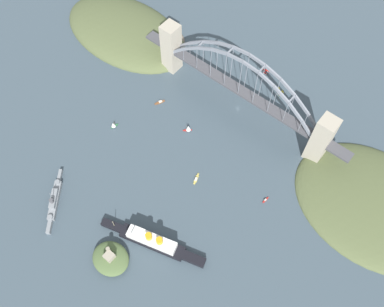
# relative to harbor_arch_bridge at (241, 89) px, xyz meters

# --- Properties ---
(ground_plane) EXTENTS (1400.00, 1400.00, 0.00)m
(ground_plane) POSITION_rel_harbor_arch_bridge_xyz_m (-0.00, -0.00, -32.41)
(ground_plane) COLOR #3D4C56
(harbor_arch_bridge) EXTENTS (251.82, 17.05, 79.48)m
(harbor_arch_bridge) POSITION_rel_harbor_arch_bridge_xyz_m (0.00, 0.00, 0.00)
(harbor_arch_bridge) COLOR #ADA38E
(harbor_arch_bridge) RESTS_ON ground
(headland_west_shore) EXTENTS (156.83, 122.93, 20.46)m
(headland_west_shore) POSITION_rel_harbor_arch_bridge_xyz_m (-167.90, 8.62, -32.41)
(headland_west_shore) COLOR #515B38
(headland_west_shore) RESTS_ON ground
(headland_east_shore) EXTENTS (169.48, 101.99, 29.47)m
(headland_east_shore) POSITION_rel_harbor_arch_bridge_xyz_m (171.25, -7.33, -32.41)
(headland_east_shore) COLOR #515B38
(headland_east_shore) RESTS_ON ground
(ocean_liner) EXTENTS (99.27, 36.55, 19.23)m
(ocean_liner) POSITION_rel_harbor_arch_bridge_xyz_m (-28.59, 170.06, -26.65)
(ocean_liner) COLOR black
(ocean_liner) RESTS_ON ground
(naval_cruiser) EXTENTS (42.52, 53.52, 18.44)m
(naval_cruiser) POSITION_rel_harbor_arch_bridge_xyz_m (70.21, 198.91, -28.95)
(naval_cruiser) COLOR gray
(naval_cruiser) RESTS_ON ground
(fort_island_mid_harbor) EXTENTS (34.27, 29.45, 15.69)m
(fort_island_mid_harbor) POSITION_rel_harbor_arch_bridge_xyz_m (-10.40, 204.60, -27.42)
(fort_island_mid_harbor) COLOR #4C6038
(fort_island_mid_harbor) RESTS_ON ground
(seaplane_taxiing_near_bridge) EXTENTS (9.39, 9.78, 4.78)m
(seaplane_taxiing_near_bridge) POSITION_rel_harbor_arch_bridge_xyz_m (-23.57, -45.75, -30.34)
(seaplane_taxiing_near_bridge) COLOR #B7B7B2
(seaplane_taxiing_near_bridge) RESTS_ON ground
(seaplane_second_in_formation) EXTENTS (11.01, 7.86, 5.20)m
(seaplane_second_in_formation) POSITION_rel_harbor_arch_bridge_xyz_m (4.94, -60.49, -30.04)
(seaplane_second_in_formation) COLOR #B7B7B2
(seaplane_second_in_formation) RESTS_ON ground
(small_boat_0) EXTENTS (2.18, 8.08, 2.16)m
(small_boat_0) POSITION_rel_harbor_arch_bridge_xyz_m (-83.92, 71.07, -31.65)
(small_boat_0) COLOR #B2231E
(small_boat_0) RESTS_ON ground
(small_boat_1) EXTENTS (5.59, 12.47, 2.04)m
(small_boat_1) POSITION_rel_harbor_arch_bridge_xyz_m (-18.68, 95.41, -31.69)
(small_boat_1) COLOR gold
(small_boat_1) RESTS_ON ground
(small_boat_2) EXTENTS (6.62, 11.53, 2.37)m
(small_boat_2) POSITION_rel_harbor_arch_bridge_xyz_m (70.62, 47.71, -31.57)
(small_boat_2) COLOR brown
(small_boat_2) RESTS_ON ground
(small_boat_3) EXTENTS (8.23, 8.14, 9.52)m
(small_boat_3) POSITION_rel_harbor_arch_bridge_xyz_m (23.57, 56.02, -27.97)
(small_boat_3) COLOR #B2231E
(small_boat_3) RESTS_ON ground
(small_boat_4) EXTENTS (5.63, 8.70, 7.87)m
(small_boat_4) POSITION_rel_harbor_arch_bridge_xyz_m (87.46, 102.24, -28.78)
(small_boat_4) COLOR #2D6B3D
(small_boat_4) RESTS_ON ground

